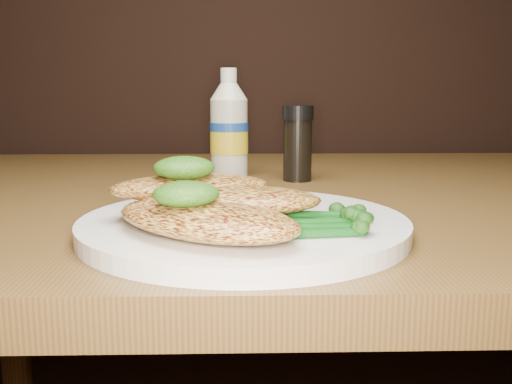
{
  "coord_description": "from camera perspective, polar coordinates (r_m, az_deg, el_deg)",
  "views": [
    {
      "loc": [
        -0.09,
        0.28,
        0.89
      ],
      "look_at": [
        -0.08,
        0.81,
        0.79
      ],
      "focal_mm": 41.5,
      "sensor_mm": 36.0,
      "label": 1
    }
  ],
  "objects": [
    {
      "name": "mayo_bottle",
      "position": [
        0.88,
        -2.62,
        6.66
      ],
      "size": [
        0.07,
        0.07,
        0.16
      ],
      "primitive_type": null,
      "rotation": [
        0.0,
        0.0,
        -0.34
      ],
      "color": "beige",
      "rests_on": "dining_table"
    },
    {
      "name": "plate",
      "position": [
        0.54,
        -1.18,
        -3.32
      ],
      "size": [
        0.3,
        0.3,
        0.02
      ],
      "primitive_type": "cylinder",
      "color": "white",
      "rests_on": "dining_table"
    },
    {
      "name": "chicken_mid",
      "position": [
        0.51,
        -2.55,
        -0.79
      ],
      "size": [
        0.16,
        0.09,
        0.02
      ],
      "primitive_type": "ellipsoid",
      "rotation": [
        0.0,
        0.0,
        -0.06
      ],
      "color": "gold",
      "rests_on": "plate"
    },
    {
      "name": "broccolini_bundle",
      "position": [
        0.5,
        3.55,
        -2.42
      ],
      "size": [
        0.17,
        0.14,
        0.02
      ],
      "primitive_type": null,
      "rotation": [
        0.0,
        0.0,
        -0.29
      ],
      "color": "#104C14",
      "rests_on": "plate"
    },
    {
      "name": "pesto_front",
      "position": [
        0.47,
        -6.75,
        -0.19
      ],
      "size": [
        0.07,
        0.07,
        0.02
      ],
      "primitive_type": "ellipsoid",
      "rotation": [
        0.0,
        0.0,
        0.38
      ],
      "color": "#153808",
      "rests_on": "chicken_front"
    },
    {
      "name": "chicken_back",
      "position": [
        0.54,
        -6.35,
        0.5
      ],
      "size": [
        0.16,
        0.11,
        0.02
      ],
      "primitive_type": "ellipsoid",
      "rotation": [
        0.0,
        0.0,
        0.24
      ],
      "color": "gold",
      "rests_on": "plate"
    },
    {
      "name": "pepper_grinder",
      "position": [
        0.84,
        4.04,
        4.69
      ],
      "size": [
        0.06,
        0.06,
        0.11
      ],
      "primitive_type": null,
      "rotation": [
        0.0,
        0.0,
        0.36
      ],
      "color": "black",
      "rests_on": "dining_table"
    },
    {
      "name": "chicken_front",
      "position": [
        0.48,
        -4.88,
        -2.6
      ],
      "size": [
        0.19,
        0.18,
        0.03
      ],
      "primitive_type": "ellipsoid",
      "rotation": [
        0.0,
        0.0,
        -0.66
      ],
      "color": "gold",
      "rests_on": "plate"
    },
    {
      "name": "pesto_back",
      "position": [
        0.53,
        -6.96,
        2.33
      ],
      "size": [
        0.06,
        0.06,
        0.02
      ],
      "primitive_type": "ellipsoid",
      "rotation": [
        0.0,
        0.0,
        0.12
      ],
      "color": "#153808",
      "rests_on": "chicken_back"
    }
  ]
}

